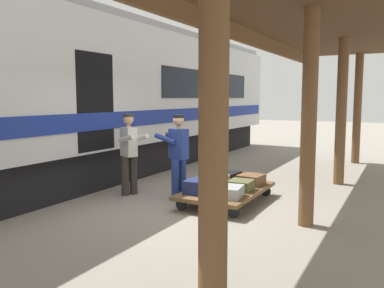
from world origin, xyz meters
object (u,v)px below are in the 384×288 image
object	(u,v)px
train_car	(43,97)
luggage_cart	(226,191)
suitcase_brown_leather	(251,179)
suitcase_olive_duffel	(241,185)
porter_in_overalls	(178,154)
suitcase_navy_fabric	(199,187)
porter_by_door	(129,151)
suitcase_cream_canvas	(213,182)
suitcase_gray_aluminum	(228,192)
suitcase_black_hardshell	(225,177)

from	to	relation	value
train_car	luggage_cart	world-z (taller)	train_car
luggage_cart	suitcase_brown_leather	bearing A→B (deg)	-115.89
suitcase_olive_duffel	porter_in_overalls	distance (m)	1.40
suitcase_navy_fabric	porter_by_door	size ratio (longest dim) A/B	0.28
suitcase_cream_canvas	suitcase_navy_fabric	world-z (taller)	suitcase_navy_fabric
suitcase_gray_aluminum	train_car	bearing A→B (deg)	1.39
luggage_cart	suitcase_gray_aluminum	world-z (taller)	suitcase_gray_aluminum
porter_in_overalls	suitcase_olive_duffel	bearing A→B (deg)	-172.18
train_car	porter_by_door	world-z (taller)	train_car
suitcase_black_hardshell	suitcase_olive_duffel	world-z (taller)	suitcase_black_hardshell
train_car	suitcase_gray_aluminum	size ratio (longest dim) A/B	39.03
suitcase_olive_duffel	luggage_cart	bearing A→B (deg)	0.00
suitcase_cream_canvas	suitcase_brown_leather	bearing A→B (deg)	-134.15
porter_in_overalls	suitcase_cream_canvas	bearing A→B (deg)	-165.83
luggage_cart	suitcase_cream_canvas	world-z (taller)	suitcase_cream_canvas
train_car	suitcase_black_hardshell	size ratio (longest dim) A/B	33.26
train_car	suitcase_navy_fabric	xyz separation A→B (m)	(-3.82, -0.11, -1.66)
porter_by_door	luggage_cart	bearing A→B (deg)	-170.20
luggage_cart	suitcase_gray_aluminum	distance (m)	0.68
suitcase_cream_canvas	luggage_cart	bearing A→B (deg)	180.00
suitcase_black_hardshell	suitcase_brown_leather	bearing A→B (deg)	180.00
suitcase_cream_canvas	suitcase_gray_aluminum	distance (m)	0.84
luggage_cart	porter_in_overalls	size ratio (longest dim) A/B	1.28
suitcase_olive_duffel	suitcase_black_hardshell	bearing A→B (deg)	-45.85
suitcase_cream_canvas	suitcase_navy_fabric	distance (m)	0.60
luggage_cart	suitcase_navy_fabric	size ratio (longest dim) A/B	4.57
train_car	luggage_cart	size ratio (longest dim) A/B	9.63
suitcase_black_hardshell	porter_in_overalls	bearing A→B (deg)	48.14
train_car	porter_by_door	size ratio (longest dim) A/B	12.35
train_car	porter_in_overalls	xyz separation A→B (m)	(-3.12, -0.53, -1.14)
suitcase_black_hardshell	suitcase_gray_aluminum	distance (m)	1.33
suitcase_cream_canvas	suitcase_black_hardshell	bearing A→B (deg)	-90.00
suitcase_black_hardshell	porter_by_door	size ratio (longest dim) A/B	0.37
suitcase_navy_fabric	suitcase_black_hardshell	bearing A→B (deg)	-90.00
train_car	luggage_cart	distance (m)	4.55
train_car	suitcase_olive_duffel	bearing A→B (deg)	-170.88
train_car	porter_in_overalls	distance (m)	3.37
suitcase_black_hardshell	porter_by_door	xyz separation A→B (m)	(1.76, 0.95, 0.55)
train_car	porter_by_door	xyz separation A→B (m)	(-2.06, -0.35, -1.14)
suitcase_cream_canvas	porter_in_overalls	world-z (taller)	porter_in_overalls
suitcase_gray_aluminum	porter_in_overalls	distance (m)	1.45
suitcase_olive_duffel	suitcase_gray_aluminum	bearing A→B (deg)	90.00
suitcase_brown_leather	suitcase_black_hardshell	bearing A→B (deg)	0.00
luggage_cart	suitcase_black_hardshell	world-z (taller)	suitcase_black_hardshell
suitcase_navy_fabric	porter_in_overalls	bearing A→B (deg)	-31.43
luggage_cart	suitcase_olive_duffel	size ratio (longest dim) A/B	4.70
luggage_cart	porter_by_door	distance (m)	2.19
luggage_cart	suitcase_black_hardshell	distance (m)	0.68
suitcase_black_hardshell	suitcase_navy_fabric	size ratio (longest dim) A/B	1.32
porter_in_overalls	luggage_cart	bearing A→B (deg)	-169.91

